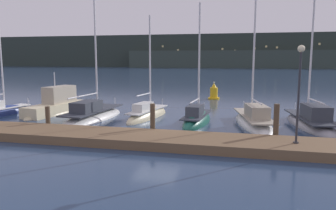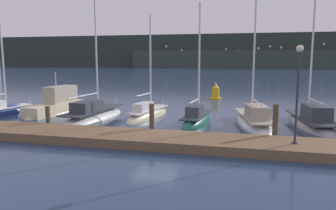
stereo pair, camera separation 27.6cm
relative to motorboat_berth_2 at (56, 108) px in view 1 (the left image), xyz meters
The scene contains 14 objects.
ground_plane 10.44m from the motorboat_berth_2, 26.63° to the right, with size 400.00×400.00×0.00m, color navy.
dock 11.66m from the motorboat_berth_2, 36.90° to the right, with size 35.00×2.80×0.45m, color brown.
mooring_pile_1 6.05m from the motorboat_berth_2, 62.33° to the right, with size 0.28×0.28×1.43m, color #4C3D2D.
mooring_pile_2 10.76m from the motorboat_berth_2, 29.85° to the right, with size 0.28×0.28×1.80m, color #4C3D2D.
mooring_pile_3 16.73m from the motorboat_berth_2, 18.66° to the right, with size 0.28×0.28×2.00m, color #4C3D2D.
motorboat_berth_2 is the anchor object (origin of this frame).
sailboat_berth_3 4.24m from the motorboat_berth_2, 22.69° to the right, with size 2.62×7.39×9.46m.
sailboat_berth_4 7.47m from the motorboat_berth_2, ahead, with size 2.23×5.95×8.02m.
sailboat_berth_5 11.29m from the motorboat_berth_2, ahead, with size 1.87×5.32×8.61m.
sailboat_berth_6 14.90m from the motorboat_berth_2, ahead, with size 3.20×7.37×9.34m.
sailboat_berth_7 18.41m from the motorboat_berth_2, ahead, with size 3.02×7.29×10.69m.
channel_buoy 16.30m from the motorboat_berth_2, 46.94° to the left, with size 1.19×1.19×1.83m.
dock_lamppost 18.25m from the motorboat_berth_2, 23.03° to the right, with size 0.32×0.32×4.40m.
hillside_backdrop 129.57m from the motorboat_berth_2, 83.96° to the left, with size 240.00×23.00×14.66m.
Camera 1 is at (4.86, -17.80, 4.30)m, focal length 35.00 mm.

